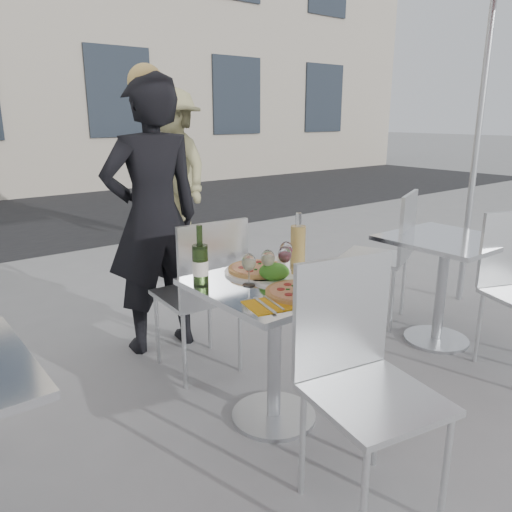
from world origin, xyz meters
TOP-DOWN VIEW (x-y plane):
  - ground at (0.00, 0.00)m, footprint 80.00×80.00m
  - main_table at (0.00, 0.00)m, footprint 0.72×0.72m
  - side_table_right at (1.50, 0.00)m, footprint 0.72×0.72m
  - chair_far at (-0.02, 0.61)m, footprint 0.47×0.48m
  - chair_near at (-0.09, -0.61)m, footprint 0.54×0.55m
  - side_chair_rfar at (1.50, 0.46)m, footprint 0.61×0.61m
  - woman_diner at (-0.06, 1.15)m, footprint 0.69×0.50m
  - pedestrian_b at (1.48, 3.60)m, footprint 0.70×1.20m
  - pizza_near at (-0.02, -0.19)m, footprint 0.32×0.32m
  - pizza_far at (0.03, 0.17)m, footprint 0.34×0.34m
  - salad_plate at (0.02, 0.03)m, footprint 0.22×0.22m
  - wine_bottle at (-0.31, 0.18)m, footprint 0.07×0.08m
  - carafe at (0.27, 0.14)m, footprint 0.08×0.08m
  - sugar_shaker at (0.14, 0.10)m, footprint 0.06×0.06m
  - wineglass_white_a at (-0.13, 0.05)m, footprint 0.07×0.07m
  - wineglass_white_b at (-0.01, 0.04)m, footprint 0.07×0.07m
  - wineglass_red_a at (0.09, 0.04)m, footprint 0.07×0.07m
  - wineglass_red_b at (0.17, 0.11)m, footprint 0.07×0.07m
  - napkin_left at (-0.22, -0.22)m, footprint 0.22×0.22m
  - napkin_right at (0.25, -0.19)m, footprint 0.22×0.22m

SIDE VIEW (x-z plane):
  - ground at x=0.00m, z-range 0.00..0.00m
  - main_table at x=0.00m, z-range 0.16..0.91m
  - side_table_right at x=1.50m, z-range 0.16..0.91m
  - chair_far at x=-0.02m, z-range 0.09..1.06m
  - chair_near at x=-0.09m, z-range 0.09..1.09m
  - side_chair_rfar at x=1.50m, z-range 0.09..1.09m
  - napkin_left at x=-0.22m, z-range 0.75..0.76m
  - napkin_right at x=0.25m, z-range 0.75..0.76m
  - pizza_near at x=-0.02m, z-range 0.75..0.77m
  - pizza_far at x=0.03m, z-range 0.75..0.78m
  - salad_plate at x=0.02m, z-range 0.74..0.83m
  - sugar_shaker at x=0.14m, z-range 0.75..0.86m
  - wineglass_white_a at x=-0.13m, z-range 0.78..0.94m
  - wineglass_white_b at x=-0.01m, z-range 0.78..0.94m
  - wineglass_red_a at x=0.09m, z-range 0.78..0.94m
  - wineglass_red_b at x=0.17m, z-range 0.78..0.94m
  - wine_bottle at x=-0.31m, z-range 0.72..1.01m
  - carafe at x=0.27m, z-range 0.72..1.01m
  - woman_diner at x=-0.06m, z-range 0.00..1.78m
  - pedestrian_b at x=1.48m, z-range 0.00..1.84m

